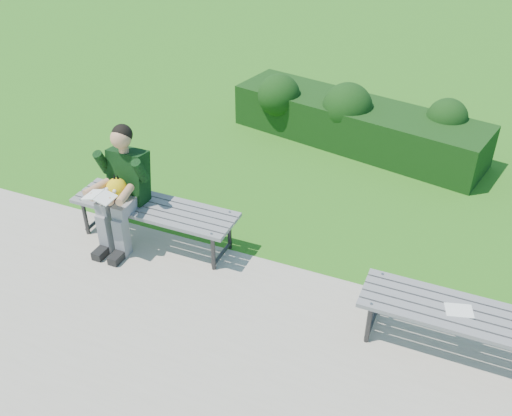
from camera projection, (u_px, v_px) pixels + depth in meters
The scene contains 7 objects.
ground at pixel (265, 261), 5.96m from camera, with size 80.00×80.00×0.00m.
walkway at pixel (183, 384), 4.61m from camera, with size 30.00×3.50×0.02m.
hedge at pixel (354, 119), 7.99m from camera, with size 3.72×1.65×0.92m.
bench_left at pixel (154, 210), 6.00m from camera, with size 1.80×0.50×0.46m.
bench_right at pixel (470, 319), 4.67m from camera, with size 1.80×0.50×0.46m.
seated_boy at pixel (122, 184), 5.86m from camera, with size 0.56×0.76×1.31m.
paper_sheet at pixel (459, 310), 4.67m from camera, with size 0.26×0.21×0.01m.
Camera 1 is at (1.75, -4.32, 3.75)m, focal length 40.00 mm.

